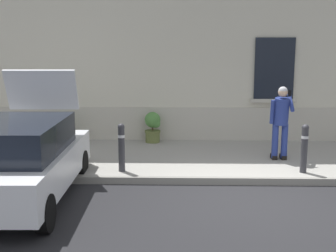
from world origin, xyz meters
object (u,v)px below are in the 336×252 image
Objects in this scene: planter_cream at (66,127)px; person_on_phone at (281,118)px; bollard_near_person at (304,147)px; planter_olive at (153,126)px; bollard_far_left at (121,146)px; hatchback_car_white at (21,159)px.

person_on_phone is at bearing -16.37° from planter_cream.
planter_olive is at bearing 139.53° from bollard_near_person.
bollard_far_left is 1.22× the size of planter_olive.
person_on_phone is at bearing 16.02° from bollard_far_left.
planter_olive is at bearing 63.75° from hatchback_car_white.
bollard_near_person is 1.22× the size of planter_olive.
person_on_phone is (3.62, 1.04, 0.44)m from bollard_far_left.
hatchback_car_white is 5.71m from bollard_near_person.
planter_cream is 2.40m from planter_olive.
bollard_near_person is at bearing 0.00° from bollard_far_left.
hatchback_car_white is 3.93× the size of bollard_far_left.
person_on_phone is (-0.27, 1.04, 0.44)m from bollard_near_person.
hatchback_car_white is 4.84m from planter_olive.
planter_cream and planter_olive have the same top height.
hatchback_car_white is at bearing -138.49° from bollard_far_left.
hatchback_car_white reaches higher than person_on_phone.
planter_olive is at bearing 5.62° from planter_cream.
bollard_far_left is 3.79m from person_on_phone.
bollard_far_left is 0.60× the size of person_on_phone.
hatchback_car_white is 2.19m from bollard_far_left.
person_on_phone is 5.76m from planter_cream.
bollard_near_person and bollard_far_left have the same top height.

